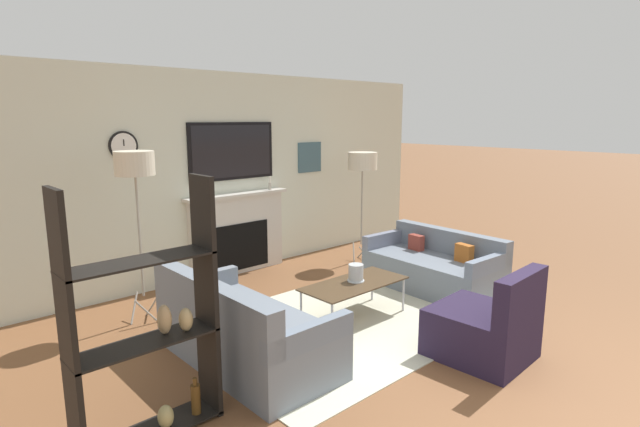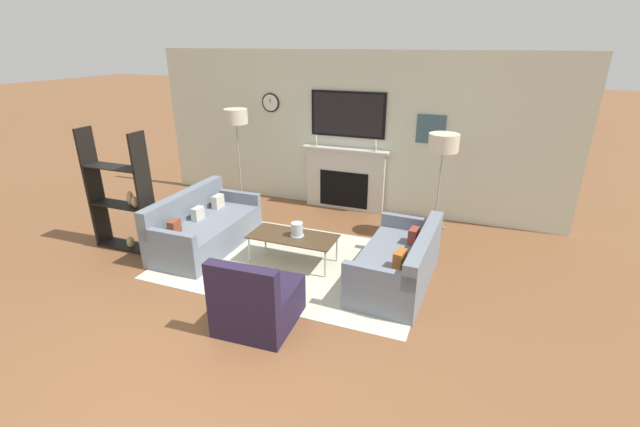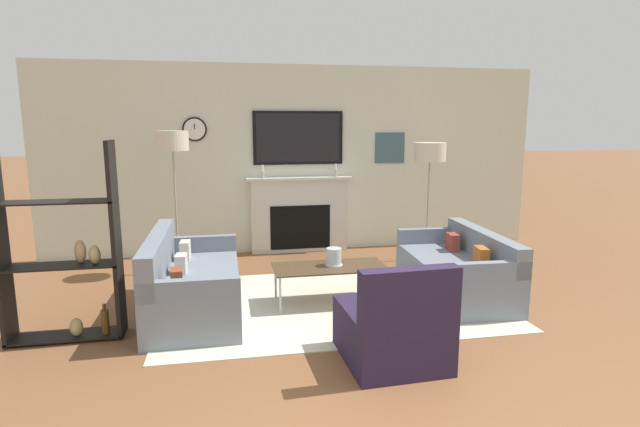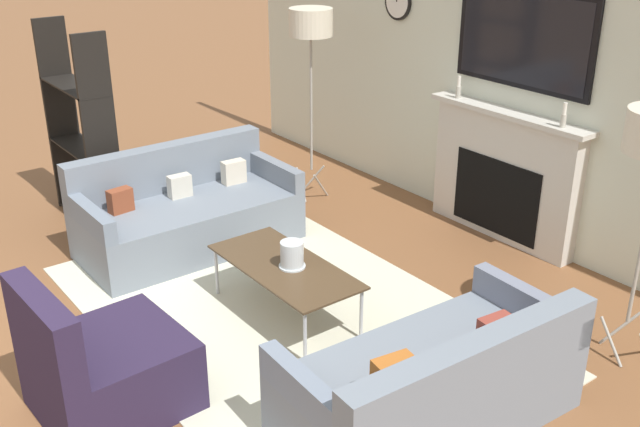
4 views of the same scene
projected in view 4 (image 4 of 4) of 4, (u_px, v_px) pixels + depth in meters
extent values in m
cube|color=silver|center=(523.00, 79.00, 5.99)|extent=(7.27, 0.07, 2.70)
cube|color=beige|center=(504.00, 177.00, 6.25)|extent=(1.42, 0.16, 1.07)
cube|color=black|center=(495.00, 196.00, 6.26)|extent=(0.88, 0.01, 0.64)
cube|color=beige|center=(509.00, 113.00, 6.02)|extent=(1.54, 0.22, 0.04)
cylinder|color=#B2AD9E|center=(458.00, 92.00, 6.36)|extent=(0.04, 0.04, 0.10)
cylinder|color=white|center=(459.00, 81.00, 6.32)|extent=(0.03, 0.03, 0.09)
cylinder|color=#B2AD9E|center=(563.00, 121.00, 5.58)|extent=(0.04, 0.04, 0.10)
cylinder|color=white|center=(565.00, 109.00, 5.55)|extent=(0.03, 0.03, 0.09)
cube|color=black|center=(524.00, 39.00, 5.83)|extent=(1.30, 0.04, 0.76)
cube|color=black|center=(522.00, 40.00, 5.82)|extent=(1.21, 0.01, 0.69)
cylinder|color=black|center=(398.00, 2.00, 6.84)|extent=(0.33, 0.02, 0.33)
cylinder|color=silver|center=(397.00, 2.00, 6.83)|extent=(0.29, 0.00, 0.29)
cube|color=beige|center=(286.00, 316.00, 5.23)|extent=(3.47, 2.24, 0.01)
cube|color=slate|center=(190.00, 225.00, 6.16)|extent=(0.85, 1.75, 0.42)
cube|color=slate|center=(167.00, 167.00, 6.25)|extent=(0.16, 1.75, 0.39)
cube|color=slate|center=(272.00, 169.00, 6.49)|extent=(0.85, 0.10, 0.18)
cube|color=slate|center=(89.00, 216.00, 5.58)|extent=(0.85, 0.10, 0.18)
cube|color=beige|center=(234.00, 172.00, 6.41)|extent=(0.11, 0.20, 0.20)
cube|color=beige|center=(180.00, 186.00, 6.13)|extent=(0.11, 0.19, 0.18)
cube|color=brown|center=(120.00, 200.00, 5.84)|extent=(0.12, 0.20, 0.19)
cube|color=slate|center=(428.00, 390.00, 4.14)|extent=(0.90, 1.69, 0.41)
cube|color=slate|center=(476.00, 366.00, 3.75)|extent=(0.24, 1.66, 0.30)
cube|color=slate|center=(311.00, 396.00, 3.62)|extent=(0.82, 0.14, 0.18)
cube|color=slate|center=(529.00, 304.00, 4.42)|extent=(0.82, 0.14, 0.18)
cube|color=#B05E23|center=(393.00, 377.00, 3.73)|extent=(0.13, 0.23, 0.22)
cube|color=brown|center=(495.00, 333.00, 4.11)|extent=(0.12, 0.21, 0.20)
cube|color=#281D37|center=(112.00, 374.00, 4.26)|extent=(0.78, 0.84, 0.43)
cube|color=#281D37|center=(44.00, 331.00, 3.89)|extent=(0.75, 0.17, 0.42)
cube|color=#4C3823|center=(285.00, 266.00, 5.09)|extent=(1.17, 0.54, 0.02)
cylinder|color=#B7B7BC|center=(217.00, 271.00, 5.44)|extent=(0.02, 0.02, 0.39)
cylinder|color=#B7B7BC|center=(305.00, 338.00, 4.64)|extent=(0.02, 0.02, 0.39)
cylinder|color=#B7B7BC|center=(269.00, 254.00, 5.69)|extent=(0.02, 0.02, 0.39)
cylinder|color=#B7B7BC|center=(361.00, 314.00, 4.90)|extent=(0.02, 0.02, 0.39)
cylinder|color=silver|center=(292.00, 255.00, 5.03)|extent=(0.16, 0.16, 0.19)
cylinder|color=silver|center=(292.00, 260.00, 5.04)|extent=(0.09, 0.09, 0.10)
cylinder|color=silver|center=(292.00, 266.00, 5.06)|extent=(0.18, 0.18, 0.01)
cylinder|color=#9E998E|center=(321.00, 185.00, 7.15)|extent=(0.09, 0.23, 0.29)
cylinder|color=#9E998E|center=(313.00, 179.00, 7.31)|extent=(0.17, 0.19, 0.29)
cylinder|color=#9E998E|center=(301.00, 185.00, 7.17)|extent=(0.23, 0.07, 0.29)
cylinder|color=#9E998E|center=(311.00, 105.00, 6.90)|extent=(0.02, 0.02, 1.27)
cylinder|color=beige|center=(311.00, 22.00, 6.60)|extent=(0.39, 0.39, 0.24)
cylinder|color=#9E998E|center=(620.00, 328.00, 4.87)|extent=(0.17, 0.19, 0.26)
cylinder|color=#9E998E|center=(611.00, 342.00, 4.73)|extent=(0.23, 0.07, 0.26)
cube|color=black|center=(61.00, 115.00, 6.78)|extent=(0.04, 0.28, 1.73)
cube|color=black|center=(101.00, 140.00, 6.11)|extent=(0.04, 0.28, 1.73)
cube|color=black|center=(92.00, 215.00, 6.78)|extent=(0.96, 0.28, 0.02)
cube|color=black|center=(83.00, 148.00, 6.52)|extent=(0.96, 0.28, 0.01)
cube|color=black|center=(75.00, 86.00, 6.30)|extent=(0.96, 0.28, 0.02)
ellipsoid|color=tan|center=(91.00, 140.00, 6.38)|extent=(0.10, 0.10, 0.21)
ellipsoid|color=tan|center=(90.00, 210.00, 6.66)|extent=(0.11, 0.11, 0.16)
ellipsoid|color=tan|center=(91.00, 147.00, 6.27)|extent=(0.10, 0.10, 0.17)
cylinder|color=brown|center=(101.00, 216.00, 6.48)|extent=(0.07, 0.07, 0.22)
cylinder|color=brown|center=(99.00, 201.00, 6.43)|extent=(0.03, 0.03, 0.05)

